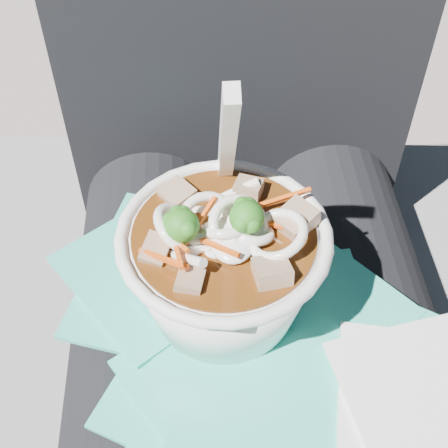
{
  "coord_description": "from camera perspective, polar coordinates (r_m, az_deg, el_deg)",
  "views": [
    {
      "loc": [
        -0.05,
        -0.25,
        1.01
      ],
      "look_at": [
        -0.03,
        0.03,
        0.7
      ],
      "focal_mm": 50.0,
      "sensor_mm": 36.0,
      "label": 1
    }
  ],
  "objects": [
    {
      "name": "lap",
      "position": [
        0.55,
        3.37,
        -14.77
      ],
      "size": [
        0.33,
        0.48,
        0.14
      ],
      "color": "black",
      "rests_on": "stone_ledge"
    },
    {
      "name": "plastic_bag",
      "position": [
        0.48,
        2.61,
        -11.1
      ],
      "size": [
        0.34,
        0.33,
        0.02
      ],
      "color": "#2CBAA2",
      "rests_on": "lap"
    },
    {
      "name": "napkins",
      "position": [
        0.46,
        18.89,
        -16.0
      ],
      "size": [
        0.16,
        0.16,
        0.01
      ],
      "color": "white",
      "rests_on": "plastic_bag"
    },
    {
      "name": "person_body",
      "position": [
        0.57,
        2.56,
        -5.34
      ],
      "size": [
        0.34,
        0.94,
        0.99
      ],
      "color": "black",
      "rests_on": "ground"
    },
    {
      "name": "udon_bowl",
      "position": [
        0.44,
        0.0,
        -3.42
      ],
      "size": [
        0.16,
        0.16,
        0.2
      ],
      "color": "white",
      "rests_on": "plastic_bag"
    },
    {
      "name": "stone_ledge",
      "position": [
        0.88,
        1.49,
        -14.87
      ],
      "size": [
        1.04,
        0.59,
        0.45
      ],
      "primitive_type": "cube",
      "rotation": [
        0.0,
        0.0,
        -0.09
      ],
      "color": "slate",
      "rests_on": "ground"
    }
  ]
}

